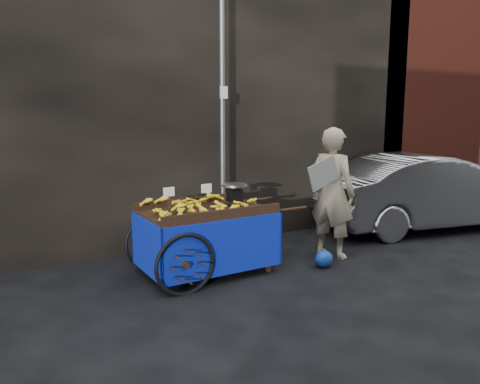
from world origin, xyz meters
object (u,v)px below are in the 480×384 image
banana_cart (203,217)px  parked_car (429,192)px  plastic_bag (324,259)px  vendor (332,193)px

banana_cart → parked_car: parked_car is taller
plastic_bag → parked_car: size_ratio=0.06×
plastic_bag → parked_car: (3.08, 0.82, 0.56)m
plastic_bag → parked_car: parked_car is taller
banana_cart → vendor: vendor is taller
plastic_bag → parked_car: bearing=15.0°
plastic_bag → banana_cart: bearing=158.7°
vendor → plastic_bag: bearing=109.9°
banana_cart → vendor: size_ratio=1.21×
vendor → banana_cart: bearing=61.6°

